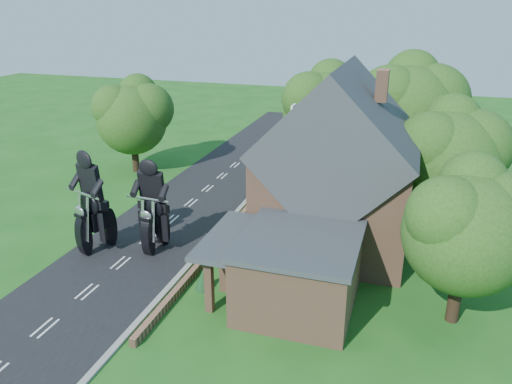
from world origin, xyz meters
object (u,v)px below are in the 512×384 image
(motorcycle_lead, at_px, (156,237))
(motorcycle_follow, at_px, (97,235))
(annex, at_px, (296,270))
(house, at_px, (337,172))
(garden_wall, at_px, (228,232))

(motorcycle_lead, height_order, motorcycle_follow, motorcycle_follow)
(annex, xyz_separation_m, motorcycle_follow, (-11.93, 1.80, -0.88))
(house, relative_size, motorcycle_follow, 5.39)
(annex, height_order, motorcycle_follow, annex)
(motorcycle_follow, bearing_deg, motorcycle_lead, -142.93)
(annex, height_order, motorcycle_lead, annex)
(annex, xyz_separation_m, motorcycle_lead, (-8.79, 2.83, -0.96))
(house, relative_size, motorcycle_lead, 5.88)
(motorcycle_lead, bearing_deg, motorcycle_follow, 21.90)
(garden_wall, xyz_separation_m, annex, (5.57, -5.80, 1.57))
(garden_wall, distance_m, house, 7.52)
(garden_wall, bearing_deg, annex, -46.16)
(house, distance_m, motorcycle_lead, 10.81)
(house, bearing_deg, garden_wall, -170.83)
(garden_wall, bearing_deg, motorcycle_lead, -137.26)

